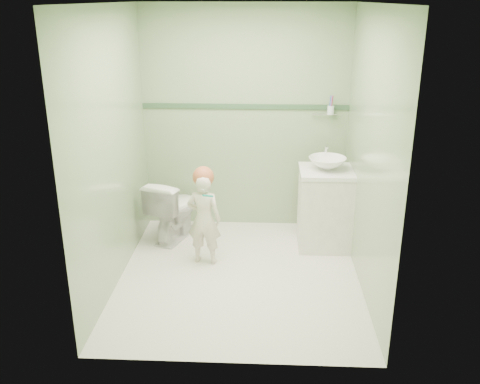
{
  "coord_description": "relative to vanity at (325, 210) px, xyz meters",
  "views": [
    {
      "loc": [
        0.22,
        -4.35,
        2.45
      ],
      "look_at": [
        0.0,
        0.15,
        0.78
      ],
      "focal_mm": 39.65,
      "sensor_mm": 36.0,
      "label": 1
    }
  ],
  "objects": [
    {
      "name": "room_shell",
      "position": [
        -0.84,
        -0.7,
        0.8
      ],
      "size": [
        2.5,
        2.54,
        2.4
      ],
      "color": "#83AF7C",
      "rests_on": "ground"
    },
    {
      "name": "hair_cap",
      "position": [
        -1.19,
        -0.4,
        0.47
      ],
      "size": [
        0.2,
        0.2,
        0.2
      ],
      "primitive_type": "sphere",
      "color": "#B45D3A",
      "rests_on": "toddler"
    },
    {
      "name": "faucet",
      "position": [
        0.0,
        0.19,
        0.57
      ],
      "size": [
        0.03,
        0.13,
        0.18
      ],
      "color": "silver",
      "rests_on": "counter"
    },
    {
      "name": "basin",
      "position": [
        0.0,
        0.0,
        0.49
      ],
      "size": [
        0.37,
        0.37,
        0.13
      ],
      "primitive_type": "imported",
      "color": "white",
      "rests_on": "counter"
    },
    {
      "name": "vanity",
      "position": [
        0.0,
        0.0,
        0.0
      ],
      "size": [
        0.52,
        0.5,
        0.8
      ],
      "primitive_type": "cube",
      "color": "silver",
      "rests_on": "ground"
    },
    {
      "name": "teal_toothbrush",
      "position": [
        -1.14,
        -0.56,
        0.35
      ],
      "size": [
        0.11,
        0.14,
        0.08
      ],
      "color": "#0C9182",
      "rests_on": "toddler"
    },
    {
      "name": "trim_stripe",
      "position": [
        -0.84,
        0.54,
        0.95
      ],
      "size": [
        2.2,
        0.02,
        0.05
      ],
      "primitive_type": "cube",
      "color": "#345539",
      "rests_on": "room_shell"
    },
    {
      "name": "toilet",
      "position": [
        -1.58,
        0.1,
        -0.06
      ],
      "size": [
        0.57,
        0.75,
        0.67
      ],
      "primitive_type": "imported",
      "rotation": [
        0.0,
        0.0,
        2.8
      ],
      "color": "white",
      "rests_on": "ground"
    },
    {
      "name": "cup_holder",
      "position": [
        0.05,
        0.48,
        0.93
      ],
      "size": [
        0.26,
        0.07,
        0.21
      ],
      "color": "silver",
      "rests_on": "room_shell"
    },
    {
      "name": "counter",
      "position": [
        0.0,
        0.0,
        0.41
      ],
      "size": [
        0.54,
        0.52,
        0.04
      ],
      "primitive_type": "cube",
      "color": "white",
      "rests_on": "vanity"
    },
    {
      "name": "ground",
      "position": [
        -0.84,
        -0.7,
        -0.4
      ],
      "size": [
        2.5,
        2.5,
        0.0
      ],
      "primitive_type": "plane",
      "color": "silver",
      "rests_on": "ground"
    },
    {
      "name": "toddler",
      "position": [
        -1.19,
        -0.43,
        0.05
      ],
      "size": [
        0.36,
        0.27,
        0.9
      ],
      "primitive_type": "imported",
      "rotation": [
        0.0,
        0.0,
        2.98
      ],
      "color": "beige",
      "rests_on": "ground"
    }
  ]
}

